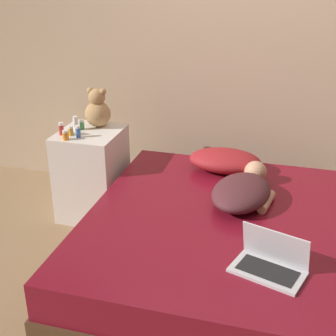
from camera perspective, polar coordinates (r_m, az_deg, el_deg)
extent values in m
plane|color=#937551|center=(3.15, 5.77, -13.01)|extent=(12.00, 12.00, 0.00)
cube|color=tan|center=(3.75, 10.04, 14.73)|extent=(8.00, 0.06, 2.60)
cube|color=#4C331E|center=(3.08, 5.86, -11.34)|extent=(1.62, 1.85, 0.23)
cube|color=maroon|center=(2.95, 6.05, -7.79)|extent=(1.59, 1.81, 0.22)
cube|color=silver|center=(3.72, -9.23, -0.67)|extent=(0.46, 0.50, 0.70)
ellipsoid|color=maroon|center=(3.48, 6.96, 0.90)|extent=(0.53, 0.34, 0.16)
ellipsoid|color=#4C2328|center=(3.04, 8.92, -2.93)|extent=(0.44, 0.59, 0.15)
sphere|color=tan|center=(3.33, 10.61, -0.48)|extent=(0.16, 0.16, 0.16)
cylinder|color=tan|center=(3.05, 11.90, -4.05)|extent=(0.10, 0.25, 0.06)
cube|color=silver|center=(2.46, 12.02, -12.28)|extent=(0.41, 0.31, 0.02)
cube|color=black|center=(2.45, 12.04, -12.10)|extent=(0.32, 0.23, 0.00)
cube|color=silver|center=(2.46, 12.97, -9.27)|extent=(0.35, 0.16, 0.20)
cube|color=black|center=(2.46, 12.97, -9.27)|extent=(0.31, 0.14, 0.17)
sphere|color=tan|center=(3.67, -8.55, 6.54)|extent=(0.20, 0.20, 0.20)
sphere|color=tan|center=(3.64, -8.68, 8.56)|extent=(0.13, 0.13, 0.13)
sphere|color=tan|center=(3.64, -9.48, 9.28)|extent=(0.05, 0.05, 0.05)
sphere|color=tan|center=(3.60, -7.96, 9.20)|extent=(0.05, 0.05, 0.05)
cylinder|color=#B72D2D|center=(3.56, -12.87, 4.53)|extent=(0.04, 0.04, 0.07)
cylinder|color=white|center=(3.54, -12.94, 5.25)|extent=(0.03, 0.03, 0.02)
cylinder|color=#3D8E4C|center=(3.65, -10.44, 5.12)|extent=(0.03, 0.03, 0.06)
cylinder|color=white|center=(3.64, -10.49, 5.67)|extent=(0.03, 0.03, 0.02)
cylinder|color=orange|center=(3.45, -12.37, 3.82)|extent=(0.05, 0.05, 0.06)
cylinder|color=white|center=(3.44, -12.42, 4.38)|extent=(0.04, 0.04, 0.02)
cylinder|color=gold|center=(3.53, -11.76, 4.35)|extent=(0.04, 0.04, 0.06)
cylinder|color=white|center=(3.52, -11.81, 4.91)|extent=(0.04, 0.04, 0.02)
cylinder|color=#3866B2|center=(3.48, -10.90, 4.25)|extent=(0.04, 0.04, 0.07)
cylinder|color=white|center=(3.47, -10.95, 4.95)|extent=(0.03, 0.03, 0.02)
cylinder|color=white|center=(3.63, -11.20, 5.18)|extent=(0.04, 0.04, 0.08)
cylinder|color=white|center=(3.61, -11.27, 6.00)|extent=(0.04, 0.04, 0.02)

